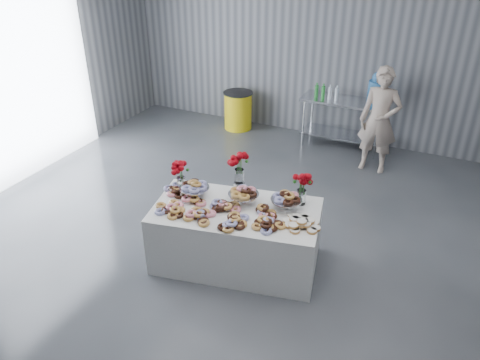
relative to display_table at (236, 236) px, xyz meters
The scene contains 16 objects.
ground 0.50m from the display_table, 101.71° to the right, with size 9.00×9.00×0.00m, color #393C40.
room_walls 2.30m from the display_table, 142.89° to the right, with size 8.04×9.04×4.02m.
display_table is the anchor object (origin of this frame).
prep_table 3.79m from the display_table, 85.66° to the left, with size 1.50×0.60×0.90m.
donut_mounds 0.42m from the display_table, 90.00° to the right, with size 1.80×0.80×0.09m, color #BA8444, non-canonical shape.
cake_stand_left 0.77m from the display_table, behind, with size 0.36×0.36×0.17m.
cake_stand_mid 0.54m from the display_table, 83.02° to the left, with size 0.36×0.36×0.17m.
cake_stand_right 0.77m from the display_table, 26.71° to the left, with size 0.36×0.36×0.17m.
danish_pile 0.88m from the display_table, ahead, with size 0.48×0.48×0.11m, color white, non-canonical shape.
bouquet_left 1.04m from the display_table, behind, with size 0.26×0.26×0.42m.
bouquet_right 1.02m from the display_table, 34.66° to the left, with size 0.26×0.26×0.42m.
bouquet_center 0.83m from the display_table, 109.59° to the left, with size 0.26×0.26×0.57m.
water_jug 3.93m from the display_table, 78.22° to the left, with size 0.28×0.28×0.55m.
drink_bottles 3.73m from the display_table, 90.52° to the left, with size 0.54×0.08×0.27m, color #268C33, non-canonical shape.
person 3.35m from the display_table, 72.51° to the left, with size 0.63×0.41×1.72m, color #CC8C93.
trash_barrel 4.17m from the display_table, 115.38° to the left, with size 0.58×0.58×0.74m.
Camera 1 is at (2.04, -3.72, 3.65)m, focal length 35.00 mm.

